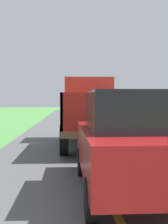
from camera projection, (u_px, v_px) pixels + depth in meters
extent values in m
cube|color=#2D2D30|center=(92.00, 131.00, 10.63)|extent=(0.90, 5.51, 0.24)
cube|color=brown|center=(92.00, 126.00, 10.63)|extent=(2.30, 5.80, 0.20)
cube|color=red|center=(88.00, 100.00, 12.53)|extent=(2.10, 1.90, 1.90)
cube|color=black|center=(86.00, 93.00, 13.48)|extent=(1.78, 0.02, 0.76)
cube|color=maroon|center=(63.00, 110.00, 9.56)|extent=(0.08, 3.85, 1.10)
cube|color=maroon|center=(125.00, 110.00, 9.70)|extent=(0.08, 3.85, 1.10)
cube|color=maroon|center=(101.00, 112.00, 7.75)|extent=(2.30, 0.08, 1.10)
cube|color=maroon|center=(90.00, 109.00, 11.51)|extent=(2.30, 0.08, 1.10)
cylinder|color=black|center=(65.00, 129.00, 12.36)|extent=(0.28, 1.00, 1.00)
cylinder|color=black|center=(111.00, 129.00, 12.50)|extent=(0.28, 1.00, 1.00)
cylinder|color=black|center=(64.00, 140.00, 8.98)|extent=(0.28, 1.00, 1.00)
cylinder|color=black|center=(128.00, 139.00, 9.11)|extent=(0.28, 1.00, 1.00)
ellipsoid|color=#8DB828|center=(122.00, 123.00, 8.58)|extent=(0.56, 0.68, 0.46)
ellipsoid|color=#8CBC28|center=(79.00, 112.00, 10.08)|extent=(0.59, 0.73, 0.39)
ellipsoid|color=#8BB320|center=(74.00, 119.00, 10.96)|extent=(0.59, 0.68, 0.49)
ellipsoid|color=#9EB621|center=(109.00, 118.00, 11.22)|extent=(0.46, 0.56, 0.46)
ellipsoid|color=#9EB421|center=(73.00, 102.00, 8.96)|extent=(0.51, 0.50, 0.50)
ellipsoid|color=#95CA22|center=(89.00, 111.00, 10.23)|extent=(0.50, 0.60, 0.40)
cube|color=maroon|center=(126.00, 150.00, 5.26)|extent=(1.70, 4.10, 0.80)
cube|color=black|center=(128.00, 111.00, 5.03)|extent=(1.44, 2.05, 0.70)
cylinder|color=black|center=(82.00, 162.00, 6.49)|extent=(0.20, 0.64, 0.64)
cylinder|color=black|center=(146.00, 161.00, 6.59)|extent=(0.20, 0.64, 0.64)
cylinder|color=black|center=(92.00, 199.00, 3.96)|extent=(0.20, 0.64, 0.64)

